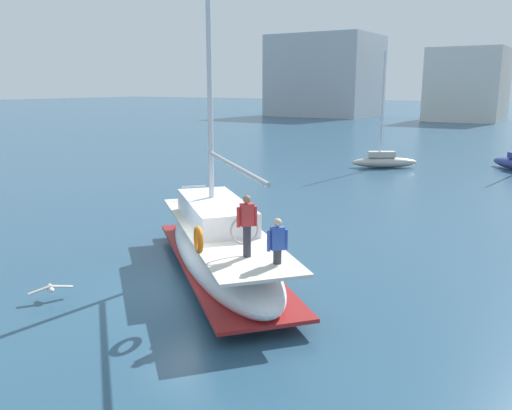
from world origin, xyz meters
name	(u,v)px	position (x,y,z in m)	size (l,w,h in m)	color
ground_plane	(192,288)	(0.00, 0.00, 0.00)	(400.00, 400.00, 0.00)	#284C66
main_sailboat	(220,245)	(-0.02, 1.41, 0.91)	(8.84, 8.09, 13.47)	silver
moored_catamaran	(384,160)	(-2.98, 25.11, 0.54)	(4.47, 3.48, 7.94)	#B7B2A8
seagull	(51,288)	(-2.69, -2.71, 0.33)	(0.67, 1.09, 0.17)	silver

